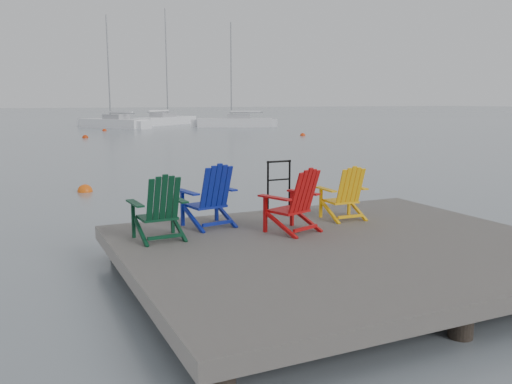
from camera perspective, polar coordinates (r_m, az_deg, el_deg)
name	(u,v)px	position (r m, az deg, el deg)	size (l,w,h in m)	color
ground	(342,277)	(7.85, 9.06, -8.78)	(400.00, 400.00, 0.00)	slate
dock	(343,253)	(7.75, 9.12, -6.34)	(6.00, 5.00, 1.40)	#2A2826
handrail	(279,180)	(9.80, 2.42, 1.26)	(0.48, 0.04, 0.90)	black
chair_green	(160,207)	(7.76, -10.12, -1.58)	(0.78, 0.73, 0.94)	#09331D
chair_blue	(210,195)	(8.46, -4.87, -0.36)	(0.89, 0.84, 1.00)	navy
chair_red	(295,200)	(8.11, 4.10, -0.88)	(0.93, 0.89, 0.97)	#B50D0E
chair_yellow	(345,193)	(9.10, 9.32, -0.08)	(0.73, 0.68, 0.89)	#FFB50E
sailboat_near	(114,124)	(52.09, -14.74, 6.95)	(5.49, 7.37, 10.40)	white
sailboat_mid	(165,121)	(57.86, -9.51, 7.37)	(8.09, 7.52, 12.08)	white
sailboat_far	(235,123)	(52.39, -2.17, 7.27)	(7.22, 4.71, 9.99)	silver
buoy_a	(85,192)	(15.54, -17.55, 0.03)	(0.41, 0.41, 0.41)	#EB580D
buoy_b	(85,138)	(38.28, -17.53, 5.46)	(0.41, 0.41, 0.41)	#BD300B
buoy_c	(303,136)	(39.01, 4.94, 5.93)	(0.38, 0.38, 0.38)	red
buoy_d	(104,131)	(46.84, -15.67, 6.22)	(0.37, 0.37, 0.37)	red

